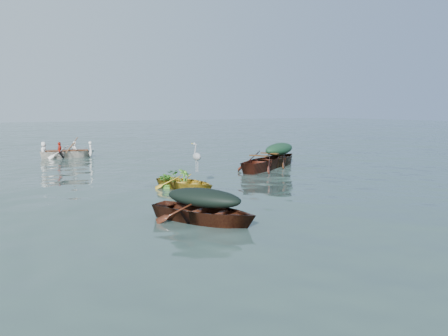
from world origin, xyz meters
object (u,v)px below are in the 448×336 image
Objects in this scene: yellow_dinghy at (186,189)px; dark_covered_boat at (204,222)px; open_wooden_boat at (264,170)px; green_tarp_boat at (279,165)px; heron at (197,161)px; rowed_boat at (68,158)px.

dark_covered_boat is (-1.30, -3.65, 0.00)m from yellow_dinghy.
open_wooden_boat is (4.52, 2.26, 0.00)m from yellow_dinghy.
yellow_dinghy is at bearing 88.32° from green_tarp_boat.
dark_covered_boat is at bearing -133.92° from heron.
green_tarp_boat is 1.17× the size of rowed_boat.
rowed_boat is (-0.10, 14.19, 0.00)m from dark_covered_boat.
open_wooden_boat reaches higher than yellow_dinghy.
heron is (-5.30, -2.73, 0.81)m from green_tarp_boat.
green_tarp_boat is 10.45m from rowed_boat.
heron is at bearing 86.77° from open_wooden_boat.
rowed_boat is 3.84× the size of heron.
open_wooden_boat reaches higher than green_tarp_boat.
dark_covered_boat is at bearing -128.57° from yellow_dinghy.
yellow_dinghy is 0.66× the size of green_tarp_boat.
yellow_dinghy is 3.88m from dark_covered_boat.
dark_covered_boat is 9.70m from green_tarp_boat.
dark_covered_boat is 0.92× the size of rowed_boat.
open_wooden_boat is at bearing -130.43° from rowed_boat.
green_tarp_boat is at bearing 8.29° from heron.
rowed_boat is at bearing 14.87° from green_tarp_boat.
yellow_dinghy is 0.77× the size of rowed_boat.
rowed_boat is at bearing 78.59° from yellow_dinghy.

